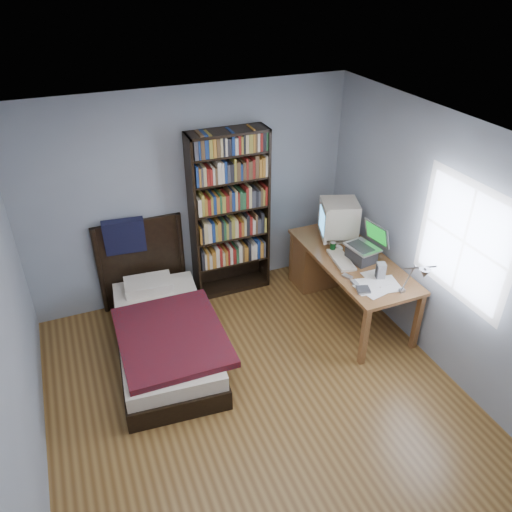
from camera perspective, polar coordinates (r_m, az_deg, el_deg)
name	(u,v)px	position (r m, az deg, el deg)	size (l,w,h in m)	color
room	(266,298)	(4.06, 1.11, -4.79)	(4.20, 4.24, 2.50)	brown
desk	(328,260)	(6.18, 8.28, -0.43)	(0.75, 1.75, 0.73)	brown
crt_monitor	(337,218)	(5.87, 9.30, 4.28)	(0.55, 0.51, 0.49)	beige
laptop	(363,251)	(5.59, 12.15, 0.57)	(0.39, 0.39, 0.43)	#2D2D30
desk_lamp	(421,275)	(4.74, 18.36, -2.04)	(0.21, 0.45, 0.54)	#99999E
keyboard	(341,260)	(5.58, 9.71, -0.44)	(0.18, 0.45, 0.03)	beige
speaker	(381,271)	(5.35, 14.05, -1.64)	(0.09, 0.09, 0.18)	gray
soda_can	(333,247)	(5.72, 8.77, 1.00)	(0.06, 0.06, 0.11)	#07330C
mouse	(339,247)	(5.81, 9.50, 0.99)	(0.07, 0.11, 0.04)	silver
phone_silver	(347,276)	(5.32, 10.40, -2.30)	(0.05, 0.11, 0.02)	#BABBBF
phone_grey	(355,283)	(5.24, 11.22, -3.01)	(0.05, 0.10, 0.02)	gray
external_drive	(363,290)	(5.14, 12.16, -3.82)	(0.13, 0.13, 0.03)	gray
bookshelf	(230,215)	(5.85, -3.01, 4.66)	(0.91, 0.30, 2.03)	black
bed	(162,329)	(5.39, -10.65, -8.21)	(1.12, 2.07, 1.16)	black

